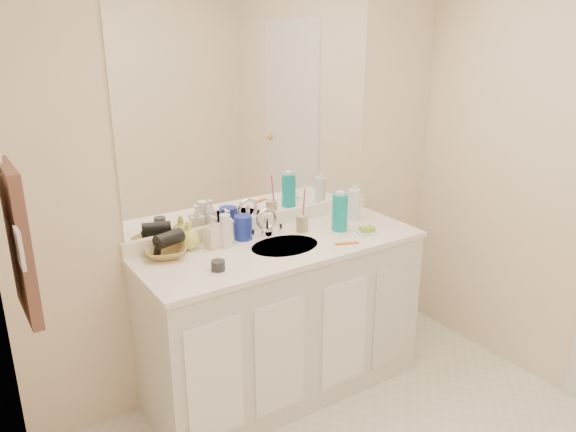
# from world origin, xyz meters

# --- Properties ---
(wall_back) EXTENTS (2.60, 0.02, 2.40)m
(wall_back) POSITION_xyz_m (0.00, 1.30, 1.20)
(wall_back) COLOR beige
(wall_back) RESTS_ON floor
(wall_left) EXTENTS (0.02, 2.60, 2.40)m
(wall_left) POSITION_xyz_m (-1.30, 0.00, 1.20)
(wall_left) COLOR beige
(wall_left) RESTS_ON floor
(vanity_cabinet) EXTENTS (1.50, 0.55, 0.85)m
(vanity_cabinet) POSITION_xyz_m (0.00, 1.02, 0.42)
(vanity_cabinet) COLOR silver
(vanity_cabinet) RESTS_ON floor
(countertop) EXTENTS (1.52, 0.57, 0.03)m
(countertop) POSITION_xyz_m (0.00, 1.02, 0.86)
(countertop) COLOR white
(countertop) RESTS_ON vanity_cabinet
(backsplash) EXTENTS (1.52, 0.03, 0.08)m
(backsplash) POSITION_xyz_m (0.00, 1.29, 0.92)
(backsplash) COLOR white
(backsplash) RESTS_ON countertop
(sink_basin) EXTENTS (0.37, 0.37, 0.02)m
(sink_basin) POSITION_xyz_m (0.00, 1.00, 0.87)
(sink_basin) COLOR #BBB7A4
(sink_basin) RESTS_ON countertop
(faucet) EXTENTS (0.02, 0.02, 0.11)m
(faucet) POSITION_xyz_m (0.00, 1.18, 0.94)
(faucet) COLOR silver
(faucet) RESTS_ON countertop
(mirror) EXTENTS (1.48, 0.01, 1.20)m
(mirror) POSITION_xyz_m (0.00, 1.29, 1.56)
(mirror) COLOR white
(mirror) RESTS_ON wall_back
(blue_mug) EXTENTS (0.12, 0.12, 0.13)m
(blue_mug) POSITION_xyz_m (-0.13, 1.20, 0.95)
(blue_mug) COLOR navy
(blue_mug) RESTS_ON countertop
(tan_cup) EXTENTS (0.07, 0.07, 0.09)m
(tan_cup) POSITION_xyz_m (0.19, 1.13, 0.93)
(tan_cup) COLOR tan
(tan_cup) RESTS_ON countertop
(toothbrush) EXTENTS (0.02, 0.04, 0.19)m
(toothbrush) POSITION_xyz_m (0.20, 1.13, 1.03)
(toothbrush) COLOR #D93975
(toothbrush) RESTS_ON tan_cup
(mouthwash_bottle) EXTENTS (0.11, 0.11, 0.21)m
(mouthwash_bottle) POSITION_xyz_m (0.38, 1.03, 0.98)
(mouthwash_bottle) COLOR #0D989E
(mouthwash_bottle) RESTS_ON countertop
(clear_pump_bottle) EXTENTS (0.09, 0.09, 0.18)m
(clear_pump_bottle) POSITION_xyz_m (0.56, 1.13, 0.97)
(clear_pump_bottle) COLOR white
(clear_pump_bottle) RESTS_ON countertop
(soap_dish) EXTENTS (0.12, 0.11, 0.01)m
(soap_dish) POSITION_xyz_m (0.47, 0.90, 0.89)
(soap_dish) COLOR white
(soap_dish) RESTS_ON countertop
(green_soap) EXTENTS (0.08, 0.07, 0.03)m
(green_soap) POSITION_xyz_m (0.47, 0.90, 0.90)
(green_soap) COLOR #73B92D
(green_soap) RESTS_ON soap_dish
(orange_comb) EXTENTS (0.13, 0.07, 0.01)m
(orange_comb) POSITION_xyz_m (0.28, 0.85, 0.88)
(orange_comb) COLOR #DA5917
(orange_comb) RESTS_ON countertop
(dark_jar) EXTENTS (0.07, 0.07, 0.05)m
(dark_jar) POSITION_xyz_m (-0.42, 0.92, 0.90)
(dark_jar) COLOR #232327
(dark_jar) RESTS_ON countertop
(extra_white_bottle) EXTENTS (0.07, 0.07, 0.17)m
(extra_white_bottle) POSITION_xyz_m (-0.26, 1.16, 0.97)
(extra_white_bottle) COLOR white
(extra_white_bottle) RESTS_ON countertop
(soap_bottle_white) EXTENTS (0.07, 0.08, 0.19)m
(soap_bottle_white) POSITION_xyz_m (-0.23, 1.20, 0.97)
(soap_bottle_white) COLOR white
(soap_bottle_white) RESTS_ON countertop
(soap_bottle_cream) EXTENTS (0.09, 0.09, 0.17)m
(soap_bottle_cream) POSITION_xyz_m (-0.31, 1.19, 0.96)
(soap_bottle_cream) COLOR beige
(soap_bottle_cream) RESTS_ON countertop
(soap_bottle_yellow) EXTENTS (0.13, 0.13, 0.15)m
(soap_bottle_yellow) POSITION_xyz_m (-0.43, 1.24, 0.95)
(soap_bottle_yellow) COLOR #CDCC4F
(soap_bottle_yellow) RESTS_ON countertop
(wicker_basket) EXTENTS (0.26, 0.26, 0.05)m
(wicker_basket) POSITION_xyz_m (-0.57, 1.20, 0.90)
(wicker_basket) COLOR olive
(wicker_basket) RESTS_ON countertop
(hair_dryer) EXTENTS (0.16, 0.11, 0.07)m
(hair_dryer) POSITION_xyz_m (-0.55, 1.20, 0.97)
(hair_dryer) COLOR black
(hair_dryer) RESTS_ON wicker_basket
(hand_towel) EXTENTS (0.04, 0.32, 0.55)m
(hand_towel) POSITION_xyz_m (-1.25, 0.77, 1.25)
(hand_towel) COLOR #442B24
(hand_towel) RESTS_ON towel_ring
(switch_plate) EXTENTS (0.01, 0.08, 0.13)m
(switch_plate) POSITION_xyz_m (-1.27, 0.57, 1.30)
(switch_plate) COLOR silver
(switch_plate) RESTS_ON wall_left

